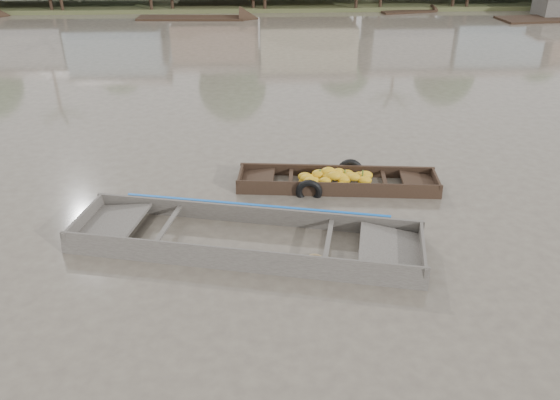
{
  "coord_description": "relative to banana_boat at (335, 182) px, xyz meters",
  "views": [
    {
      "loc": [
        -1.19,
        -9.57,
        6.42
      ],
      "look_at": [
        -0.72,
        0.6,
        0.8
      ],
      "focal_mm": 35.0,
      "sensor_mm": 36.0,
      "label": 1
    }
  ],
  "objects": [
    {
      "name": "viewer_boat",
      "position": [
        -2.22,
        -2.61,
        -0.06
      ],
      "size": [
        7.64,
        3.48,
        0.6
      ],
      "rotation": [
        0.0,
        0.0,
        -0.22
      ],
      "color": "#3A3531",
      "rests_on": "ground"
    },
    {
      "name": "ground",
      "position": [
        -0.77,
        -2.73,
        -0.12
      ],
      "size": [
        120.0,
        120.0,
        0.0
      ],
      "primitive_type": "plane",
      "color": "#4C443A",
      "rests_on": "ground"
    },
    {
      "name": "banana_boat",
      "position": [
        0.0,
        0.0,
        0.0
      ],
      "size": [
        5.16,
        1.71,
        0.71
      ],
      "rotation": [
        0.0,
        0.0,
        -0.1
      ],
      "color": "black",
      "rests_on": "ground"
    },
    {
      "name": "distant_boats",
      "position": [
        12.9,
        21.34,
        0.1
      ],
      "size": [
        46.9,
        16.31,
        1.38
      ],
      "color": "black",
      "rests_on": "ground"
    }
  ]
}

